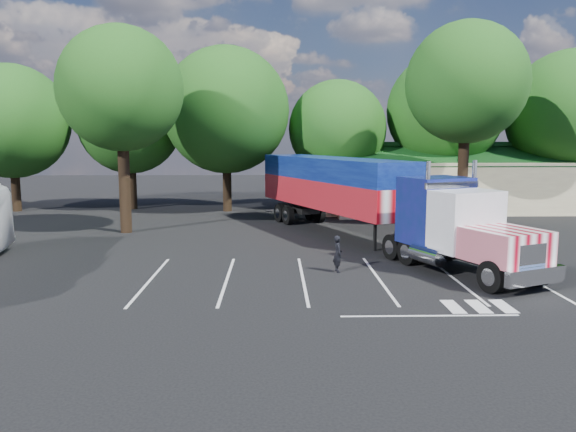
{
  "coord_description": "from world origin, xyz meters",
  "views": [
    {
      "loc": [
        -1.19,
        -28.98,
        5.92
      ],
      "look_at": [
        -0.51,
        -1.09,
        2.0
      ],
      "focal_mm": 35.0,
      "sensor_mm": 36.0,
      "label": 1
    }
  ],
  "objects_px": {
    "woman": "(338,254)",
    "silver_sedan": "(449,211)",
    "semi_truck": "(358,193)",
    "bicycle": "(397,238)"
  },
  "relations": [
    {
      "from": "semi_truck",
      "to": "silver_sedan",
      "type": "distance_m",
      "value": 10.96
    },
    {
      "from": "bicycle",
      "to": "silver_sedan",
      "type": "bearing_deg",
      "value": 57.82
    },
    {
      "from": "silver_sedan",
      "to": "bicycle",
      "type": "bearing_deg",
      "value": 161.18
    },
    {
      "from": "silver_sedan",
      "to": "semi_truck",
      "type": "bearing_deg",
      "value": 146.77
    },
    {
      "from": "bicycle",
      "to": "silver_sedan",
      "type": "relative_size",
      "value": 0.43
    },
    {
      "from": "semi_truck",
      "to": "silver_sedan",
      "type": "relative_size",
      "value": 5.42
    },
    {
      "from": "bicycle",
      "to": "woman",
      "type": "bearing_deg",
      "value": -124.83
    },
    {
      "from": "woman",
      "to": "bicycle",
      "type": "relative_size",
      "value": 0.92
    },
    {
      "from": "woman",
      "to": "silver_sedan",
      "type": "bearing_deg",
      "value": -42.7
    },
    {
      "from": "semi_truck",
      "to": "bicycle",
      "type": "bearing_deg",
      "value": -69.87
    }
  ]
}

